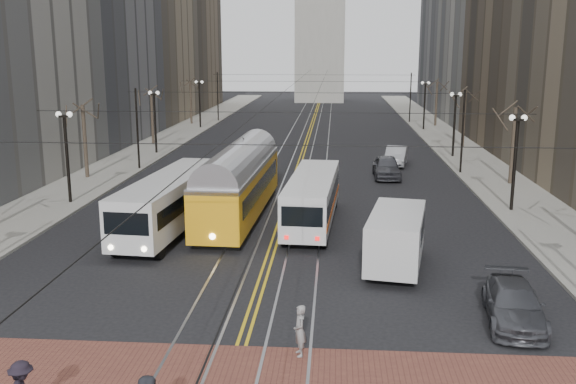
% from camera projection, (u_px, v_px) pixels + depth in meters
% --- Properties ---
extents(ground, '(260.00, 260.00, 0.00)m').
position_uv_depth(ground, '(245.00, 333.00, 22.23)').
color(ground, black).
rests_on(ground, ground).
extents(sidewalk_left, '(5.00, 140.00, 0.15)m').
position_uv_depth(sidewalk_left, '(163.00, 143.00, 67.09)').
color(sidewalk_left, gray).
rests_on(sidewalk_left, ground).
extents(sidewalk_right, '(5.00, 140.00, 0.15)m').
position_uv_depth(sidewalk_right, '(453.00, 146.00, 64.94)').
color(sidewalk_right, gray).
rests_on(sidewalk_right, ground).
extents(streetcar_rails, '(4.80, 130.00, 0.02)m').
position_uv_depth(streetcar_rails, '(306.00, 145.00, 66.03)').
color(streetcar_rails, gray).
rests_on(streetcar_rails, ground).
extents(centre_lines, '(0.42, 130.00, 0.01)m').
position_uv_depth(centre_lines, '(306.00, 145.00, 66.03)').
color(centre_lines, gold).
rests_on(centre_lines, ground).
extents(lamp_posts, '(27.60, 57.20, 5.60)m').
position_uv_depth(lamp_posts, '(296.00, 139.00, 49.60)').
color(lamp_posts, black).
rests_on(lamp_posts, ground).
extents(street_trees, '(31.68, 53.28, 5.60)m').
position_uv_depth(street_trees, '(301.00, 129.00, 55.93)').
color(street_trees, '#382D23').
rests_on(street_trees, ground).
extents(trolley_wires, '(25.96, 120.00, 6.60)m').
position_uv_depth(trolley_wires, '(300.00, 119.00, 55.31)').
color(trolley_wires, black).
rests_on(trolley_wires, ground).
extents(transit_bus, '(3.50, 12.07, 2.98)m').
position_uv_depth(transit_bus, '(171.00, 204.00, 34.52)').
color(transit_bus, silver).
rests_on(transit_bus, ground).
extents(streetcar, '(3.16, 14.29, 3.35)m').
position_uv_depth(streetcar, '(239.00, 189.00, 37.28)').
color(streetcar, '#FBAD16').
rests_on(streetcar, ground).
extents(rear_bus, '(2.93, 10.79, 2.78)m').
position_uv_depth(rear_bus, '(312.00, 201.00, 35.65)').
color(rear_bus, silver).
rests_on(rear_bus, ground).
extents(cargo_van, '(3.21, 6.11, 2.57)m').
position_uv_depth(cargo_van, '(396.00, 241.00, 28.52)').
color(cargo_van, silver).
rests_on(cargo_van, ground).
extents(sedan_grey, '(2.00, 4.95, 1.68)m').
position_uv_depth(sedan_grey, '(387.00, 167.00, 48.92)').
color(sedan_grey, '#404148').
rests_on(sedan_grey, ground).
extents(sedan_silver, '(2.46, 4.99, 1.57)m').
position_uv_depth(sedan_silver, '(396.00, 156.00, 54.26)').
color(sedan_silver, '#9E9FA5').
rests_on(sedan_silver, ground).
extents(sedan_parked, '(2.49, 4.95, 1.38)m').
position_uv_depth(sedan_parked, '(514.00, 304.00, 22.99)').
color(sedan_parked, '#404147').
rests_on(sedan_parked, ground).
extents(pedestrian_b, '(0.55, 0.70, 1.68)m').
position_uv_depth(pedestrian_b, '(300.00, 331.00, 20.44)').
color(pedestrian_b, gray).
rests_on(pedestrian_b, crosswalk_band).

